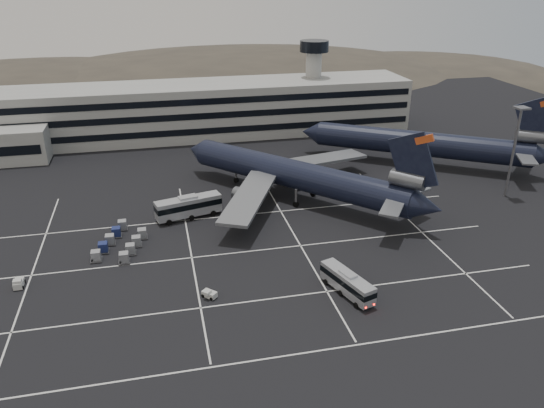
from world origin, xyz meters
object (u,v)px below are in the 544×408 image
at_px(bus_far, 188,206).
at_px(tug_a, 19,283).
at_px(uld_cluster, 120,242).
at_px(bus_near, 347,282).
at_px(trijet_main, 299,175).

bearing_deg(bus_far, tug_a, 110.19).
distance_m(bus_far, tug_a, 31.62).
bearing_deg(tug_a, uld_cluster, 32.96).
distance_m(bus_near, uld_cluster, 38.30).
relative_size(trijet_main, tug_a, 20.13).
height_order(trijet_main, bus_near, trijet_main).
xyz_separation_m(bus_near, uld_cluster, (-31.72, 21.43, -1.07)).
relative_size(tug_a, uld_cluster, 0.16).
relative_size(bus_near, uld_cluster, 0.70).
bearing_deg(trijet_main, tug_a, 162.55).
height_order(tug_a, uld_cluster, uld_cluster).
relative_size(bus_near, tug_a, 4.37).
xyz_separation_m(bus_far, tug_a, (-25.91, -18.04, -1.71)).
bearing_deg(bus_near, tug_a, 146.66).
height_order(bus_far, uld_cluster, bus_far).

